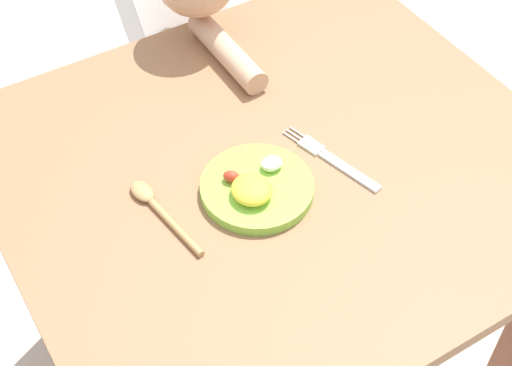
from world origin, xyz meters
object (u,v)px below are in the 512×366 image
fork (334,161)px  spoon (156,206)px  person (182,74)px  plate (256,187)px

fork → spoon: (-0.33, 0.07, 0.00)m
fork → person: person is taller
plate → spoon: bearing=161.1°
plate → person: 0.64m
plate → person: person is taller
fork → person: 0.63m
spoon → fork: bearing=-109.1°
fork → person: (-0.02, 0.59, -0.21)m
plate → person: size_ratio=0.21×
plate → fork: size_ratio=0.92×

